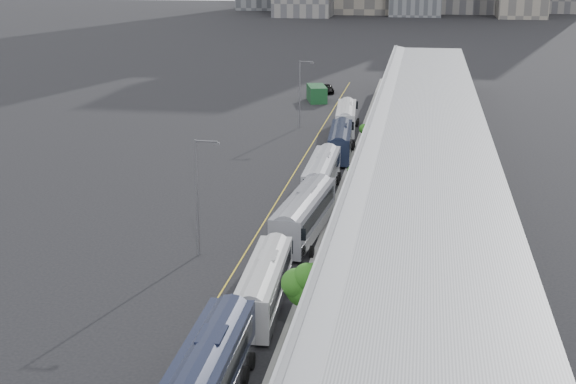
% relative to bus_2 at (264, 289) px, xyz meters
% --- Properties ---
extents(sidewalk, '(10.00, 170.00, 0.12)m').
position_rel_bus_2_xyz_m(sidewalk, '(6.83, 22.51, -1.42)').
color(sidewalk, gray).
rests_on(sidewalk, ground).
extents(lane_line, '(0.12, 160.00, 0.02)m').
position_rel_bus_2_xyz_m(lane_line, '(-3.67, 22.51, -1.47)').
color(lane_line, gold).
rests_on(lane_line, ground).
extents(depot, '(12.45, 160.40, 7.20)m').
position_rel_bus_2_xyz_m(depot, '(10.82, 22.51, 2.04)').
color(depot, gray).
rests_on(depot, ground).
extents(bus_2, '(2.91, 12.06, 3.50)m').
position_rel_bus_2_xyz_m(bus_2, '(0.00, 0.00, 0.00)').
color(bus_2, '#B5B5B7').
rests_on(bus_2, ground).
extents(bus_3, '(3.89, 13.62, 3.93)m').
position_rel_bus_2_xyz_m(bus_3, '(0.53, 15.03, 0.18)').
color(bus_3, gray).
rests_on(bus_3, ground).
extents(bus_4, '(2.89, 12.98, 3.78)m').
position_rel_bus_2_xyz_m(bus_4, '(0.36, 28.44, 0.12)').
color(bus_4, '#B0B2BB').
rests_on(bus_4, ground).
extents(bus_5, '(3.32, 12.61, 3.65)m').
position_rel_bus_2_xyz_m(bus_5, '(0.62, 44.18, 0.06)').
color(bus_5, black).
rests_on(bus_5, ground).
extents(bus_6, '(3.49, 12.86, 3.71)m').
position_rel_bus_2_xyz_m(bus_6, '(-0.11, 58.61, 0.09)').
color(bus_6, white).
rests_on(bus_6, ground).
extents(tree_1, '(2.56, 2.56, 5.11)m').
position_rel_bus_2_xyz_m(tree_1, '(3.35, -3.66, 2.34)').
color(tree_1, black).
rests_on(tree_1, ground).
extents(tree_2, '(1.18, 1.18, 3.41)m').
position_rel_bus_2_xyz_m(tree_2, '(4.04, 27.14, 1.27)').
color(tree_2, black).
rests_on(tree_2, ground).
extents(tree_3, '(1.64, 1.64, 3.86)m').
position_rel_bus_2_xyz_m(tree_3, '(3.81, 46.12, 1.53)').
color(tree_3, black).
rests_on(tree_3, ground).
extents(street_lamp_near, '(2.04, 0.22, 9.66)m').
position_rel_bus_2_xyz_m(street_lamp_near, '(-7.13, 9.34, 4.05)').
color(street_lamp_near, '#59595E').
rests_on(street_lamp_near, ground).
extents(street_lamp_far, '(2.04, 0.22, 9.44)m').
position_rel_bus_2_xyz_m(street_lamp_far, '(-6.63, 59.98, 3.94)').
color(street_lamp_far, '#59595E').
rests_on(street_lamp_far, ground).
extents(shipping_container, '(4.21, 6.47, 2.62)m').
position_rel_bus_2_xyz_m(shipping_container, '(-7.20, 81.22, -0.17)').
color(shipping_container, '#133F1E').
rests_on(shipping_container, ground).
extents(suv, '(3.49, 5.64, 1.46)m').
position_rel_bus_2_xyz_m(suv, '(-6.65, 90.06, -0.75)').
color(suv, black).
rests_on(suv, ground).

